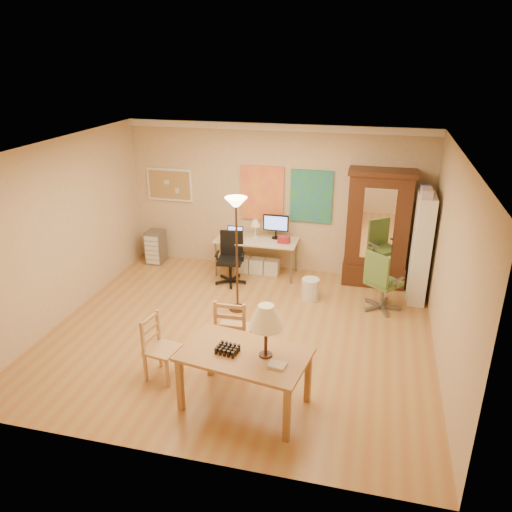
% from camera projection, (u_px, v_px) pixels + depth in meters
% --- Properties ---
extents(floor, '(5.50, 5.50, 0.00)m').
position_uv_depth(floor, '(240.00, 333.00, 7.35)').
color(floor, '#A86E3B').
rests_on(floor, ground).
extents(crown_molding, '(5.50, 0.08, 0.12)m').
position_uv_depth(crown_molding, '(276.00, 127.00, 8.55)').
color(crown_molding, white).
rests_on(crown_molding, floor).
extents(corkboard, '(0.90, 0.04, 0.62)m').
position_uv_depth(corkboard, '(170.00, 185.00, 9.45)').
color(corkboard, tan).
rests_on(corkboard, floor).
extents(art_panel_left, '(0.80, 0.04, 1.00)m').
position_uv_depth(art_panel_left, '(262.00, 193.00, 9.07)').
color(art_panel_left, yellow).
rests_on(art_panel_left, floor).
extents(art_panel_right, '(0.75, 0.04, 0.95)m').
position_uv_depth(art_panel_right, '(311.00, 196.00, 8.87)').
color(art_panel_right, teal).
rests_on(art_panel_right, floor).
extents(dining_table, '(1.54, 1.08, 1.34)m').
position_uv_depth(dining_table, '(252.00, 343.00, 5.52)').
color(dining_table, brown).
rests_on(dining_table, floor).
extents(ladder_chair_back, '(0.44, 0.43, 0.94)m').
position_uv_depth(ladder_chair_back, '(233.00, 332.00, 6.54)').
color(ladder_chair_back, tan).
rests_on(ladder_chair_back, floor).
extents(ladder_chair_left, '(0.43, 0.44, 0.84)m').
position_uv_depth(ladder_chair_left, '(161.00, 350.00, 6.22)').
color(ladder_chair_left, tan).
rests_on(ladder_chair_left, floor).
extents(torchiere_lamp, '(0.34, 0.34, 1.85)m').
position_uv_depth(torchiere_lamp, '(236.00, 221.00, 7.46)').
color(torchiere_lamp, '#422B1A').
rests_on(torchiere_lamp, floor).
extents(computer_desk, '(1.49, 0.65, 1.12)m').
position_uv_depth(computer_desk, '(258.00, 252.00, 9.18)').
color(computer_desk, '#BCB189').
rests_on(computer_desk, floor).
extents(office_chair_black, '(0.57, 0.57, 0.92)m').
position_uv_depth(office_chair_black, '(231.00, 269.00, 8.87)').
color(office_chair_black, black).
rests_on(office_chair_black, floor).
extents(office_chair_green, '(0.64, 0.64, 1.00)m').
position_uv_depth(office_chair_green, '(381.00, 294.00, 7.92)').
color(office_chair_green, slate).
rests_on(office_chair_green, floor).
extents(drawer_cart, '(0.32, 0.38, 0.63)m').
position_uv_depth(drawer_cart, '(156.00, 247.00, 9.70)').
color(drawer_cart, slate).
rests_on(drawer_cart, floor).
extents(armoire, '(1.11, 0.53, 2.04)m').
position_uv_depth(armoire, '(377.00, 236.00, 8.61)').
color(armoire, '#331D0D').
rests_on(armoire, floor).
extents(bookshelf, '(0.27, 0.71, 1.78)m').
position_uv_depth(bookshelf, '(421.00, 249.00, 8.06)').
color(bookshelf, white).
rests_on(bookshelf, floor).
extents(wastebin, '(0.30, 0.30, 0.37)m').
position_uv_depth(wastebin, '(310.00, 289.00, 8.27)').
color(wastebin, silver).
rests_on(wastebin, floor).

